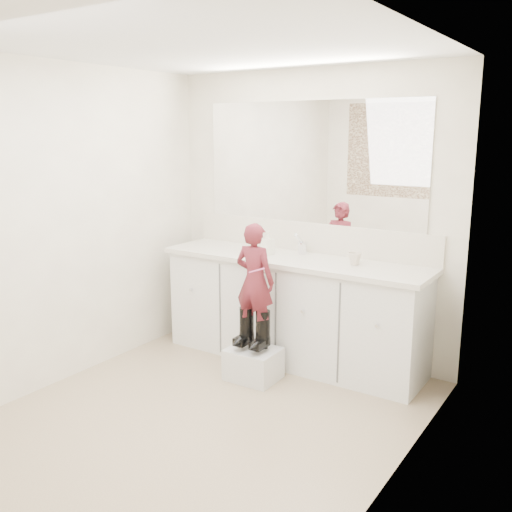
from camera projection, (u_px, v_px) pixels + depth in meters
The scene contains 17 objects.
floor at pixel (202, 418), 3.85m from camera, with size 3.00×3.00×0.00m, color #8A705A.
ceiling at pixel (194, 43), 3.33m from camera, with size 3.00×3.00×0.00m, color white.
wall_back at pixel (310, 215), 4.81m from camera, with size 2.60×2.60×0.00m, color beige.
wall_left at pixel (63, 226), 4.28m from camera, with size 3.00×3.00×0.00m, color beige.
wall_right at pixel (398, 272), 2.89m from camera, with size 3.00×3.00×0.00m, color beige.
vanity_cabinet at pixel (293, 311), 4.75m from camera, with size 2.20×0.55×0.85m, color silver.
countertop at pixel (293, 260), 4.65m from camera, with size 2.28×0.58×0.04m, color beige.
backsplash at pixel (309, 237), 4.84m from camera, with size 2.28×0.03×0.25m, color beige.
mirror at pixel (311, 163), 4.71m from camera, with size 2.00×0.02×1.00m, color white.
faucet at pixel (303, 248), 4.77m from camera, with size 0.08×0.08×0.10m, color silver.
cup at pixel (355, 259), 4.38m from camera, with size 0.10×0.10×0.10m, color beige.
soap_bottle at pixel (268, 243), 4.74m from camera, with size 0.09×0.09×0.20m, color white.
step_stool at pixel (253, 364), 4.44m from camera, with size 0.38×0.32×0.25m, color silver.
boot_left at pixel (247, 327), 4.43m from camera, with size 0.12×0.21×0.32m, color black, non-canonical shape.
boot_right at pixel (263, 331), 4.35m from camera, with size 0.12×0.21×0.32m, color black, non-canonical shape.
toddler at pixel (255, 281), 4.31m from camera, with size 0.32×0.21×0.89m, color #972E3A.
toothbrush at pixel (257, 270), 4.19m from camera, with size 0.01×0.01×0.14m, color #E1579B.
Camera 1 is at (2.23, -2.74, 1.90)m, focal length 40.00 mm.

